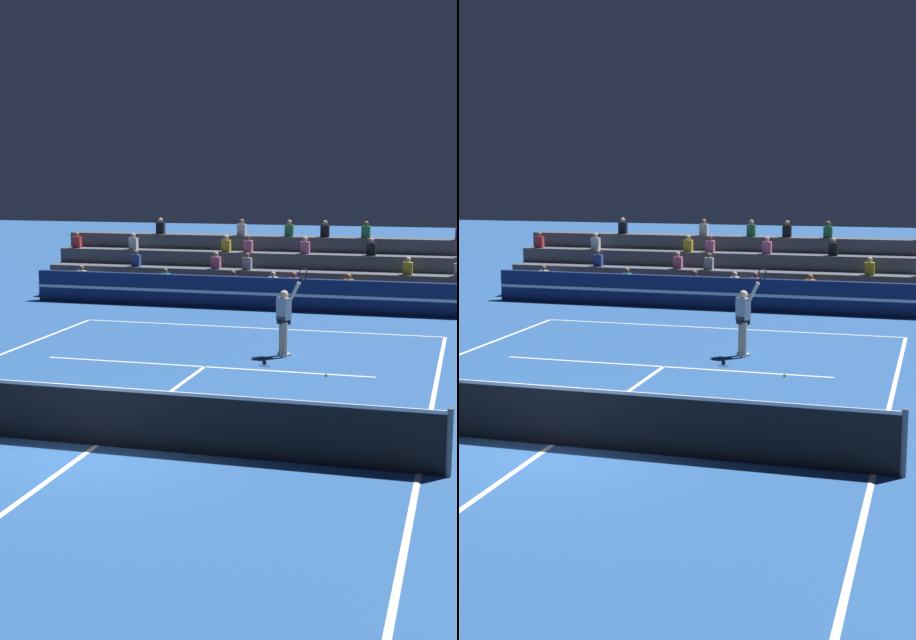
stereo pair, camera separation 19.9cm
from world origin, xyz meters
The scene contains 7 objects.
ground_plane centered at (0.00, 0.00, 0.00)m, with size 120.00×120.00×0.00m, color #285699.
court_lines centered at (0.00, 0.00, 0.00)m, with size 11.10×23.90×0.01m.
tennis_net centered at (0.00, 0.00, 0.54)m, with size 12.00×0.10×1.10m.
sponsor_banner_wall centered at (0.00, 15.45, 0.55)m, with size 18.00×0.26×1.10m.
bleacher_stand centered at (0.01, 18.62, 0.83)m, with size 18.97×3.80×2.83m.
tennis_player centered at (1.61, 8.13, 0.98)m, with size 0.98×0.82×2.40m.
tennis_ball centered at (3.01, 6.22, 0.03)m, with size 0.07×0.07×0.07m, color #C6DB33.
Camera 1 is at (6.18, -13.75, 4.77)m, focal length 50.00 mm.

